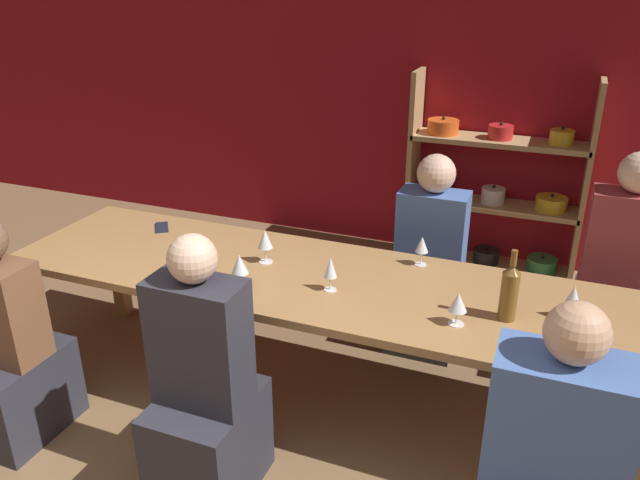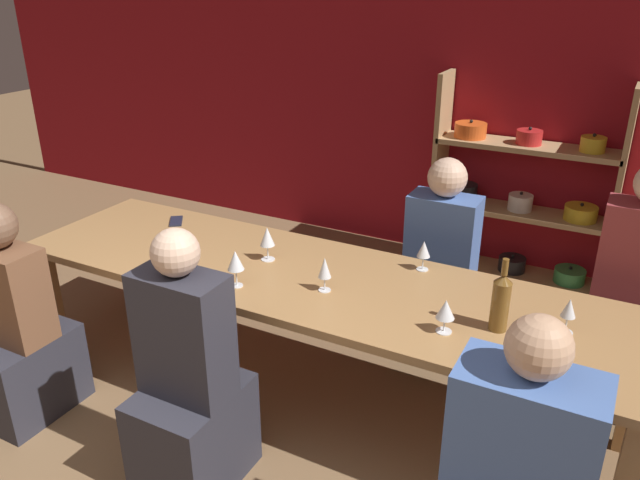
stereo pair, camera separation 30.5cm
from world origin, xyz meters
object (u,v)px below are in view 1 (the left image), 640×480
object	(u,v)px
wine_glass_empty_a	(240,265)
person_near_c	(9,357)
shelf_unit	(491,196)
wine_glass_red_a	(458,303)
wine_glass_red_c	(330,269)
wine_glass_red_d	(422,245)
cell_phone	(162,227)
person_near_a	(205,404)
wine_glass_red_b	(265,240)
person_far_a	(428,276)
wine_bottle_green	(509,292)
dining_table	(312,289)
wine_glass_empty_b	(573,296)
person_far_b	(613,302)

from	to	relation	value
wine_glass_empty_a	person_near_c	size ratio (longest dim) A/B	0.16
shelf_unit	wine_glass_red_a	xyz separation A→B (m)	(0.13, -2.16, 0.25)
wine_glass_empty_a	wine_glass_red_c	bearing A→B (deg)	21.65
wine_glass_empty_a	person_near_c	world-z (taller)	person_near_c
wine_glass_red_d	cell_phone	xyz separation A→B (m)	(-1.50, -0.07, -0.10)
person_near_a	person_near_c	bearing A→B (deg)	-179.18
wine_glass_red_b	wine_glass_red_d	bearing A→B (deg)	19.36
cell_phone	person_far_a	world-z (taller)	person_far_a
wine_glass_red_b	person_near_a	bearing A→B (deg)	-82.63
wine_glass_red_b	wine_glass_red_d	size ratio (longest dim) A/B	1.16
wine_bottle_green	cell_phone	xyz separation A→B (m)	(-1.96, 0.31, -0.13)
dining_table	wine_glass_empty_b	distance (m)	1.19
wine_glass_red_b	person_near_a	distance (m)	0.90
person_far_a	shelf_unit	bearing A→B (deg)	-98.85
wine_glass_red_a	wine_glass_red_c	distance (m)	0.61
shelf_unit	wine_glass_red_d	world-z (taller)	shelf_unit
wine_glass_red_b	shelf_unit	bearing A→B (deg)	65.13
cell_phone	wine_glass_red_b	bearing A→B (deg)	-13.84
wine_glass_red_d	person_near_c	xyz separation A→B (m)	(-1.70, -1.07, -0.41)
dining_table	person_far_a	xyz separation A→B (m)	(0.42, 0.77, -0.22)
wine_glass_empty_b	person_near_a	bearing A→B (deg)	-150.26
cell_phone	wine_glass_empty_b	bearing A→B (deg)	-5.43
wine_glass_empty_b	wine_glass_red_d	xyz separation A→B (m)	(-0.71, 0.28, -0.00)
wine_glass_red_a	person_near_c	size ratio (longest dim) A/B	0.13
wine_glass_red_a	wine_glass_empty_b	world-z (taller)	wine_glass_empty_b
wine_glass_red_d	cell_phone	world-z (taller)	wine_glass_red_d
wine_glass_red_a	cell_phone	distance (m)	1.83
person_near_a	shelf_unit	bearing A→B (deg)	73.86
wine_glass_red_a	person_far_b	xyz separation A→B (m)	(0.68, 0.94, -0.34)
person_far_b	person_near_c	xyz separation A→B (m)	(-2.65, -1.50, -0.06)
cell_phone	person_far_b	bearing A→B (deg)	11.57
wine_bottle_green	person_near_a	xyz separation A→B (m)	(-1.10, -0.67, -0.41)
wine_bottle_green	person_near_a	distance (m)	1.35
wine_bottle_green	wine_glass_red_b	size ratio (longest dim) A/B	1.80
person_far_a	person_far_b	xyz separation A→B (m)	(0.99, -0.03, 0.05)
wine_glass_red_a	person_far_a	xyz separation A→B (m)	(-0.31, 0.96, -0.39)
dining_table	person_near_c	world-z (taller)	person_near_c
shelf_unit	wine_glass_red_d	bearing A→B (deg)	-95.02
wine_glass_empty_b	person_far_b	size ratio (longest dim) A/B	0.12
wine_glass_red_d	person_near_c	distance (m)	2.05
wine_glass_empty_a	person_far_a	xyz separation A→B (m)	(0.67, 1.03, -0.42)
dining_table	wine_glass_empty_b	bearing A→B (deg)	1.63
wine_bottle_green	person_near_a	world-z (taller)	person_near_a
wine_glass_empty_a	person_near_a	size ratio (longest dim) A/B	0.15
person_far_a	wine_glass_red_d	bearing A→B (deg)	95.21
shelf_unit	person_far_a	size ratio (longest dim) A/B	1.23
cell_phone	person_near_a	distance (m)	1.34
shelf_unit	cell_phone	bearing A→B (deg)	-133.66
person_far_b	person_near_c	bearing A→B (deg)	29.51
wine_glass_empty_b	wine_glass_red_c	bearing A→B (deg)	-172.45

